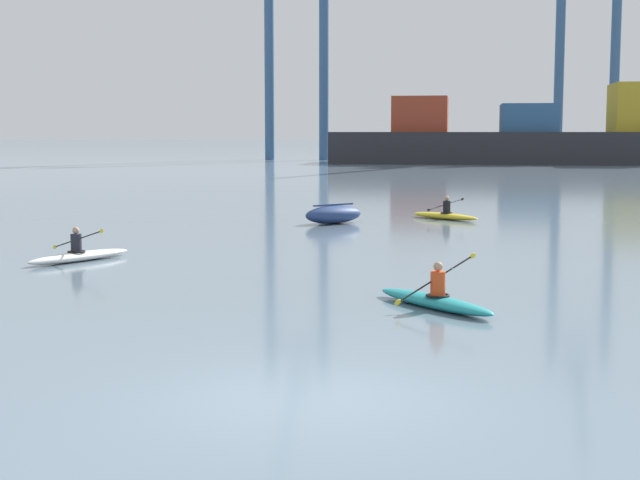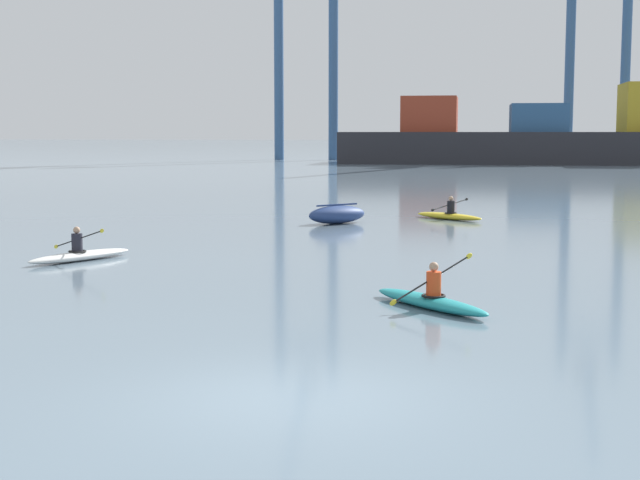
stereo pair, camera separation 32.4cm
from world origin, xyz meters
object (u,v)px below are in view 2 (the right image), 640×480
at_px(kayak_yellow, 449,215).
at_px(kayak_white, 80,254).
at_px(capsized_dinghy, 337,215).
at_px(kayak_teal, 431,300).
at_px(gantry_crane_west, 305,4).
at_px(container_barge, 541,139).
at_px(gantry_crane_west_mid, 599,15).

bearing_deg(kayak_yellow, kayak_white, -124.51).
bearing_deg(capsized_dinghy, kayak_teal, -75.49).
bearing_deg(kayak_teal, kayak_white, 150.87).
relative_size(gantry_crane_west, kayak_teal, 13.37).
bearing_deg(kayak_white, container_barge, 78.04).
bearing_deg(gantry_crane_west, gantry_crane_west_mid, 8.41).
bearing_deg(container_barge, gantry_crane_west, 162.01).
bearing_deg(kayak_white, gantry_crane_west_mid, 75.53).
distance_m(gantry_crane_west, kayak_yellow, 84.00).
distance_m(gantry_crane_west_mid, capsized_dinghy, 90.96).
bearing_deg(gantry_crane_west, kayak_white, -83.47).
height_order(gantry_crane_west_mid, kayak_teal, gantry_crane_west_mid).
distance_m(gantry_crane_west_mid, kayak_white, 103.42).
bearing_deg(gantry_crane_west_mid, kayak_teal, -98.48).
bearing_deg(capsized_dinghy, container_barge, 80.32).
bearing_deg(kayak_teal, kayak_yellow, 90.59).
bearing_deg(kayak_white, kayak_teal, -29.13).
bearing_deg(kayak_yellow, container_barge, 83.40).
distance_m(container_barge, gantry_crane_west, 34.26).
bearing_deg(gantry_crane_west_mid, capsized_dinghy, -102.94).
relative_size(kayak_teal, kayak_yellow, 0.97).
bearing_deg(gantry_crane_west_mid, container_barge, -117.65).
height_order(gantry_crane_west, gantry_crane_west_mid, gantry_crane_west).
height_order(gantry_crane_west_mid, kayak_white, gantry_crane_west_mid).
bearing_deg(kayak_teal, gantry_crane_west_mid, 81.52).
relative_size(kayak_white, kayak_teal, 1.12).
xyz_separation_m(container_barge, kayak_yellow, (-8.09, -69.93, -2.59)).
bearing_deg(kayak_teal, gantry_crane_west, 101.77).
xyz_separation_m(capsized_dinghy, kayak_white, (-5.47, -11.68, -0.18)).
distance_m(gantry_crane_west, kayak_white, 95.88).
height_order(container_barge, kayak_yellow, container_barge).
bearing_deg(gantry_crane_west, kayak_yellow, -75.56).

